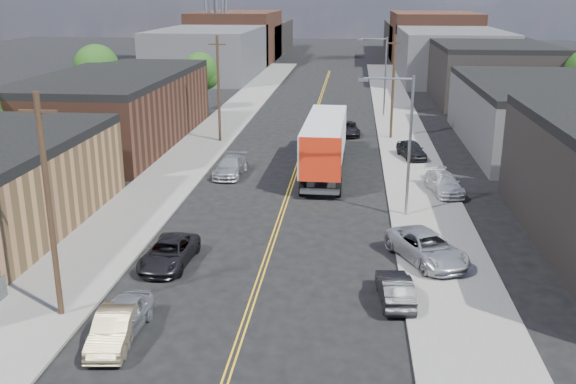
% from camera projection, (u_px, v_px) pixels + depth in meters
% --- Properties ---
extents(ground, '(260.00, 260.00, 0.00)m').
position_uv_depth(ground, '(315.00, 115.00, 75.19)').
color(ground, black).
rests_on(ground, ground).
extents(centerline, '(0.32, 120.00, 0.01)m').
position_uv_depth(centerline, '(305.00, 144.00, 60.94)').
color(centerline, gold).
rests_on(centerline, ground).
extents(sidewalk_left, '(5.00, 140.00, 0.15)m').
position_uv_depth(sidewalk_left, '(207.00, 141.00, 61.84)').
color(sidewalk_left, slate).
rests_on(sidewalk_left, ground).
extents(sidewalk_right, '(5.00, 140.00, 0.15)m').
position_uv_depth(sidewalk_right, '(406.00, 145.00, 60.01)').
color(sidewalk_right, slate).
rests_on(sidewalk_right, ground).
extents(warehouse_brown, '(12.00, 26.00, 6.60)m').
position_uv_depth(warehouse_brown, '(115.00, 108.00, 60.75)').
color(warehouse_brown, '#47271C').
rests_on(warehouse_brown, ground).
extents(industrial_right_b, '(14.00, 24.00, 6.10)m').
position_uv_depth(industrial_right_b, '(545.00, 114.00, 58.87)').
color(industrial_right_b, '#3D3D40').
rests_on(industrial_right_b, ground).
extents(industrial_right_c, '(14.00, 22.00, 7.60)m').
position_uv_depth(industrial_right_c, '(490.00, 73.00, 83.34)').
color(industrial_right_c, black).
rests_on(industrial_right_c, ground).
extents(skyline_left_a, '(16.00, 30.00, 8.00)m').
position_uv_depth(skyline_left_a, '(210.00, 52.00, 109.17)').
color(skyline_left_a, '#3D3D40').
rests_on(skyline_left_a, ground).
extents(skyline_right_a, '(16.00, 30.00, 8.00)m').
position_uv_depth(skyline_right_a, '(449.00, 55.00, 105.32)').
color(skyline_right_a, '#3D3D40').
rests_on(skyline_right_a, ground).
extents(skyline_left_b, '(16.00, 26.00, 10.00)m').
position_uv_depth(skyline_left_b, '(236.00, 37.00, 132.62)').
color(skyline_left_b, '#47271C').
rests_on(skyline_left_b, ground).
extents(skyline_right_b, '(16.00, 26.00, 10.00)m').
position_uv_depth(skyline_right_b, '(433.00, 38.00, 128.77)').
color(skyline_right_b, '#47271C').
rests_on(skyline_right_b, ground).
extents(skyline_left_c, '(16.00, 40.00, 7.00)m').
position_uv_depth(skyline_left_c, '(251.00, 38.00, 152.06)').
color(skyline_left_c, black).
rests_on(skyline_left_c, ground).
extents(skyline_right_c, '(16.00, 40.00, 7.00)m').
position_uv_depth(skyline_right_c, '(422.00, 39.00, 148.21)').
color(skyline_right_c, black).
rests_on(skyline_right_c, ground).
extents(streetlight_near, '(3.39, 0.25, 9.00)m').
position_uv_depth(streetlight_near, '(404.00, 135.00, 39.63)').
color(streetlight_near, gray).
rests_on(streetlight_near, ground).
extents(streetlight_far, '(3.39, 0.25, 9.00)m').
position_uv_depth(streetlight_far, '(382.00, 70.00, 72.88)').
color(streetlight_far, gray).
rests_on(streetlight_far, ground).
extents(utility_pole_left_near, '(1.60, 0.26, 10.00)m').
position_uv_depth(utility_pole_left_near, '(49.00, 207.00, 26.96)').
color(utility_pole_left_near, black).
rests_on(utility_pole_left_near, ground).
extents(utility_pole_left_far, '(1.60, 0.26, 10.00)m').
position_uv_depth(utility_pole_left_far, '(219.00, 89.00, 60.21)').
color(utility_pole_left_far, black).
rests_on(utility_pole_left_far, ground).
extents(utility_pole_right, '(1.60, 0.26, 10.00)m').
position_uv_depth(utility_pole_right, '(393.00, 87.00, 61.48)').
color(utility_pole_right, black).
rests_on(utility_pole_right, ground).
extents(tree_left_mid, '(5.10, 5.04, 8.37)m').
position_uv_depth(tree_left_mid, '(97.00, 71.00, 71.12)').
color(tree_left_mid, black).
rests_on(tree_left_mid, ground).
extents(tree_left_far, '(4.35, 4.20, 6.97)m').
position_uv_depth(tree_left_far, '(201.00, 72.00, 77.08)').
color(tree_left_far, black).
rests_on(tree_left_far, ground).
extents(semi_truck, '(3.13, 16.91, 4.42)m').
position_uv_depth(semi_truck, '(326.00, 138.00, 51.64)').
color(semi_truck, '#BDBDBD').
rests_on(semi_truck, ground).
extents(car_left_a, '(1.93, 4.34, 1.45)m').
position_uv_depth(car_left_a, '(121.00, 318.00, 26.86)').
color(car_left_a, '#B4B7B9').
rests_on(car_left_a, ground).
extents(car_left_b, '(1.92, 4.33, 1.38)m').
position_uv_depth(car_left_b, '(114.00, 329.00, 26.08)').
color(car_left_b, '#7A6C50').
rests_on(car_left_b, ground).
extents(car_left_c, '(2.50, 5.04, 1.37)m').
position_uv_depth(car_left_c, '(169.00, 253.00, 33.68)').
color(car_left_c, black).
rests_on(car_left_c, ground).
extents(car_left_d, '(2.22, 5.10, 1.46)m').
position_uv_depth(car_left_d, '(230.00, 167.00, 50.20)').
color(car_left_d, '#ACAFB1').
rests_on(car_left_d, ground).
extents(car_right_oncoming, '(1.76, 4.15, 1.33)m').
position_uv_depth(car_right_oncoming, '(395.00, 289.00, 29.64)').
color(car_right_oncoming, black).
rests_on(car_right_oncoming, ground).
extents(car_right_lot_a, '(4.68, 6.05, 1.53)m').
position_uv_depth(car_right_lot_a, '(427.00, 247.00, 33.79)').
color(car_right_lot_a, '#B8BABE').
rests_on(car_right_lot_a, sidewalk_right).
extents(car_right_lot_b, '(2.73, 5.00, 1.38)m').
position_uv_depth(car_right_lot_b, '(444.00, 183.00, 45.40)').
color(car_right_lot_b, silver).
rests_on(car_right_lot_b, sidewalk_right).
extents(car_right_lot_c, '(2.68, 4.57, 1.46)m').
position_uv_depth(car_right_lot_c, '(411.00, 149.00, 55.03)').
color(car_right_lot_c, black).
rests_on(car_right_lot_c, sidewalk_right).
extents(car_ahead_truck, '(2.72, 4.99, 1.33)m').
position_uv_depth(car_ahead_truck, '(347.00, 129.00, 64.53)').
color(car_ahead_truck, black).
rests_on(car_ahead_truck, ground).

